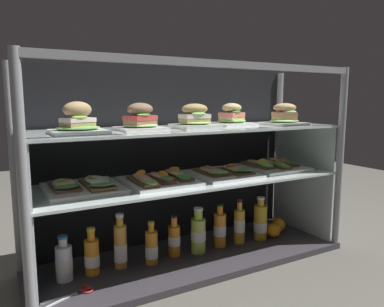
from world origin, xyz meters
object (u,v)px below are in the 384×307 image
at_px(open_sandwich_tray_near_right_corner, 272,165).
at_px(juice_bottle_front_middle, 260,222).
at_px(juice_bottle_front_right_end, 152,248).
at_px(orange_fruit_beside_bottles, 273,230).
at_px(orange_fruit_rolled_forward, 261,225).
at_px(open_sandwich_tray_right_of_center, 224,172).
at_px(juice_bottle_near_post, 198,234).
at_px(kitchen_scissors, 80,292).
at_px(juice_bottle_front_fourth, 220,229).
at_px(juice_bottle_front_left_end, 92,256).
at_px(open_sandwich_tray_left_of_center, 83,186).
at_px(juice_bottle_back_right, 120,247).
at_px(plated_roll_sandwich_far_right, 78,123).
at_px(plated_roll_sandwich_far_left, 284,117).
at_px(juice_bottle_tucked_behind, 174,239).
at_px(plated_roll_sandwich_left_of_center, 232,117).
at_px(juice_bottle_front_second, 64,262).
at_px(plated_roll_sandwich_center, 195,119).
at_px(orange_fruit_near_left_post, 278,225).
at_px(open_sandwich_tray_far_left, 160,179).
at_px(juice_bottle_back_left, 239,225).
at_px(plated_roll_sandwich_mid_right, 140,120).

bearing_deg(open_sandwich_tray_near_right_corner, juice_bottle_front_middle, -177.65).
distance_m(juice_bottle_front_right_end, orange_fruit_beside_bottles, 0.71).
bearing_deg(orange_fruit_rolled_forward, open_sandwich_tray_right_of_center, -162.89).
bearing_deg(juice_bottle_near_post, kitchen_scissors, -170.00).
bearing_deg(juice_bottle_front_fourth, juice_bottle_front_left_end, 178.61).
bearing_deg(juice_bottle_front_right_end, open_sandwich_tray_left_of_center, 177.07).
relative_size(juice_bottle_back_right, juice_bottle_front_right_end, 1.25).
distance_m(juice_bottle_front_left_end, juice_bottle_back_right, 0.13).
xyz_separation_m(juice_bottle_front_right_end, orange_fruit_beside_bottles, (0.71, -0.02, -0.04)).
distance_m(open_sandwich_tray_right_of_center, open_sandwich_tray_near_right_corner, 0.33).
bearing_deg(open_sandwich_tray_right_of_center, open_sandwich_tray_near_right_corner, 3.28).
relative_size(plated_roll_sandwich_far_right, juice_bottle_front_middle, 0.87).
xyz_separation_m(plated_roll_sandwich_far_left, juice_bottle_tucked_behind, (-0.60, 0.09, -0.58)).
distance_m(plated_roll_sandwich_left_of_center, juice_bottle_back_right, 0.83).
height_order(plated_roll_sandwich_far_left, juice_bottle_tucked_behind, plated_roll_sandwich_far_left).
distance_m(plated_roll_sandwich_left_of_center, juice_bottle_front_second, 1.03).
bearing_deg(juice_bottle_front_right_end, juice_bottle_back_right, 166.56).
xyz_separation_m(plated_roll_sandwich_center, plated_roll_sandwich_far_left, (0.52, -0.03, 0.00)).
bearing_deg(orange_fruit_near_left_post, juice_bottle_front_left_end, 179.85).
bearing_deg(plated_roll_sandwich_left_of_center, juice_bottle_back_right, -178.69).
bearing_deg(juice_bottle_front_middle, open_sandwich_tray_far_left, -178.08).
height_order(juice_bottle_back_left, kitchen_scissors, juice_bottle_back_left).
bearing_deg(juice_bottle_back_left, juice_bottle_front_left_end, 178.18).
distance_m(juice_bottle_back_left, orange_fruit_beside_bottles, 0.22).
distance_m(juice_bottle_back_right, kitchen_scissors, 0.27).
relative_size(open_sandwich_tray_near_right_corner, juice_bottle_near_post, 1.38).
distance_m(plated_roll_sandwich_left_of_center, juice_bottle_back_left, 0.57).
bearing_deg(juice_bottle_near_post, open_sandwich_tray_far_left, -173.95).
distance_m(juice_bottle_front_second, orange_fruit_beside_bottles, 1.10).
relative_size(plated_roll_sandwich_far_left, orange_fruit_near_left_post, 2.35).
bearing_deg(plated_roll_sandwich_mid_right, plated_roll_sandwich_far_left, -2.98).
height_order(plated_roll_sandwich_far_right, juice_bottle_front_left_end, plated_roll_sandwich_far_right).
height_order(plated_roll_sandwich_far_left, open_sandwich_tray_far_left, plated_roll_sandwich_far_left).
height_order(open_sandwich_tray_near_right_corner, juice_bottle_front_right_end, open_sandwich_tray_near_right_corner).
bearing_deg(orange_fruit_near_left_post, open_sandwich_tray_right_of_center, -173.44).
relative_size(plated_roll_sandwich_mid_right, juice_bottle_front_second, 1.00).
relative_size(juice_bottle_front_second, juice_bottle_tucked_behind, 0.96).
bearing_deg(juice_bottle_front_left_end, plated_roll_sandwich_mid_right, -13.89).
xyz_separation_m(plated_roll_sandwich_far_right, juice_bottle_front_second, (-0.06, 0.09, -0.58)).
bearing_deg(juice_bottle_tucked_behind, plated_roll_sandwich_far_left, -8.56).
xyz_separation_m(plated_roll_sandwich_left_of_center, juice_bottle_front_middle, (0.16, -0.05, -0.57)).
xyz_separation_m(plated_roll_sandwich_left_of_center, juice_bottle_front_left_end, (-0.74, -0.01, -0.58)).
bearing_deg(plated_roll_sandwich_far_left, open_sandwich_tray_right_of_center, 172.81).
xyz_separation_m(plated_roll_sandwich_center, juice_bottle_front_second, (-0.59, 0.06, -0.58)).
xyz_separation_m(juice_bottle_front_second, juice_bottle_front_right_end, (0.38, -0.03, -0.00)).
bearing_deg(kitchen_scissors, juice_bottle_front_second, 103.41).
relative_size(open_sandwich_tray_right_of_center, juice_bottle_front_right_end, 1.58).
height_order(plated_roll_sandwich_center, juice_bottle_front_fourth, plated_roll_sandwich_center).
distance_m(plated_roll_sandwich_far_left, juice_bottle_tucked_behind, 0.84).
bearing_deg(open_sandwich_tray_left_of_center, kitchen_scissors, -115.45).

